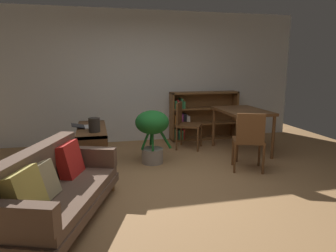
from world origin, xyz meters
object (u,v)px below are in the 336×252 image
at_px(dining_table, 242,115).
at_px(dining_chair_near, 249,138).
at_px(dining_chair_far, 186,122).
at_px(desk_speaker, 94,125).
at_px(bookshelf, 199,116).
at_px(fabric_couch, 53,187).
at_px(potted_floor_plant, 152,129).
at_px(media_console, 92,146).
at_px(open_laptop, 86,126).

bearing_deg(dining_table, dining_chair_near, -110.78).
distance_m(dining_table, dining_chair_far, 1.08).
height_order(desk_speaker, dining_table, desk_speaker).
xyz_separation_m(dining_chair_near, dining_chair_far, (-0.56, 1.49, -0.01)).
bearing_deg(desk_speaker, bookshelf, 35.27).
bearing_deg(bookshelf, dining_chair_near, -89.04).
distance_m(fabric_couch, potted_floor_plant, 2.14).
bearing_deg(desk_speaker, dining_chair_near, -14.63).
bearing_deg(dining_chair_near, desk_speaker, 165.37).
height_order(media_console, desk_speaker, desk_speaker).
distance_m(dining_table, bookshelf, 1.27).
bearing_deg(dining_chair_far, bookshelf, 52.77).
height_order(media_console, open_laptop, open_laptop).
xyz_separation_m(fabric_couch, dining_chair_far, (2.16, 2.40, 0.14)).
distance_m(dining_chair_near, dining_chair_far, 1.59).
relative_size(dining_chair_far, bookshelf, 0.60).
relative_size(desk_speaker, dining_table, 0.19).
height_order(media_console, dining_chair_far, dining_chair_far).
bearing_deg(potted_floor_plant, desk_speaker, -171.48).
xyz_separation_m(fabric_couch, desk_speaker, (0.44, 1.50, 0.35)).
bearing_deg(dining_table, dining_chair_far, 151.47).
xyz_separation_m(desk_speaker, bookshelf, (2.24, 1.58, -0.21)).
xyz_separation_m(potted_floor_plant, dining_chair_near, (1.35, -0.73, -0.05)).
height_order(open_laptop, bookshelf, bookshelf).
bearing_deg(dining_table, fabric_couch, -148.51).
relative_size(open_laptop, dining_chair_far, 0.50).
xyz_separation_m(fabric_couch, dining_table, (3.09, 1.89, 0.34)).
relative_size(potted_floor_plant, bookshelf, 0.59).
relative_size(open_laptop, bookshelf, 0.30).
bearing_deg(media_console, dining_table, 1.26).
xyz_separation_m(media_console, dining_chair_near, (2.32, -0.93, 0.23)).
xyz_separation_m(fabric_couch, media_console, (0.39, 1.83, -0.07)).
bearing_deg(dining_chair_far, open_laptop, -164.54).
xyz_separation_m(media_console, dining_chair_far, (1.76, 0.56, 0.22)).
xyz_separation_m(desk_speaker, dining_chair_far, (1.72, 0.90, -0.20)).
bearing_deg(potted_floor_plant, dining_chair_near, -28.35).
distance_m(desk_speaker, dining_chair_near, 2.36).
bearing_deg(dining_chair_far, media_console, -162.26).
relative_size(dining_table, bookshelf, 0.76).
height_order(fabric_couch, dining_chair_far, dining_chair_far).
xyz_separation_m(fabric_couch, open_laptop, (0.31, 1.89, 0.26)).
bearing_deg(dining_chair_far, dining_chair_near, -69.57).
xyz_separation_m(media_console, desk_speaker, (0.05, -0.33, 0.42)).
bearing_deg(media_console, dining_chair_near, -21.78).
xyz_separation_m(open_laptop, dining_chair_near, (2.40, -0.98, -0.10)).
bearing_deg(potted_floor_plant, bookshelf, 47.61).
relative_size(media_console, desk_speaker, 6.08).
bearing_deg(desk_speaker, dining_table, 8.44).
distance_m(open_laptop, dining_table, 2.77).
height_order(fabric_couch, open_laptop, fabric_couch).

